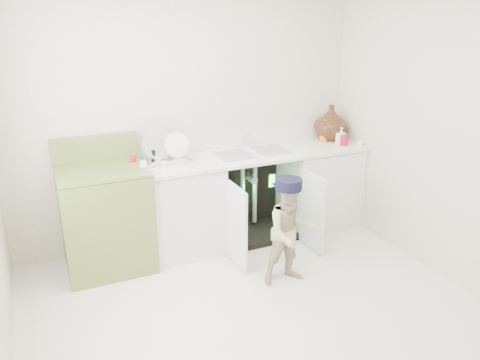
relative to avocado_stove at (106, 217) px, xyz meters
name	(u,v)px	position (x,y,z in m)	size (l,w,h in m)	color
ground	(256,310)	(0.92, -1.18, -0.48)	(3.50, 3.50, 0.00)	beige
room_shell	(258,159)	(0.92, -1.18, 0.77)	(6.00, 5.50, 1.26)	beige
counter_run	(256,191)	(1.51, 0.03, 0.00)	(2.44, 1.02, 1.28)	silver
avocado_stove	(106,217)	(0.00, 0.00, 0.00)	(0.76, 0.65, 1.17)	olive
repair_worker	(290,231)	(1.38, -0.90, -0.01)	(0.47, 0.78, 0.94)	tan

